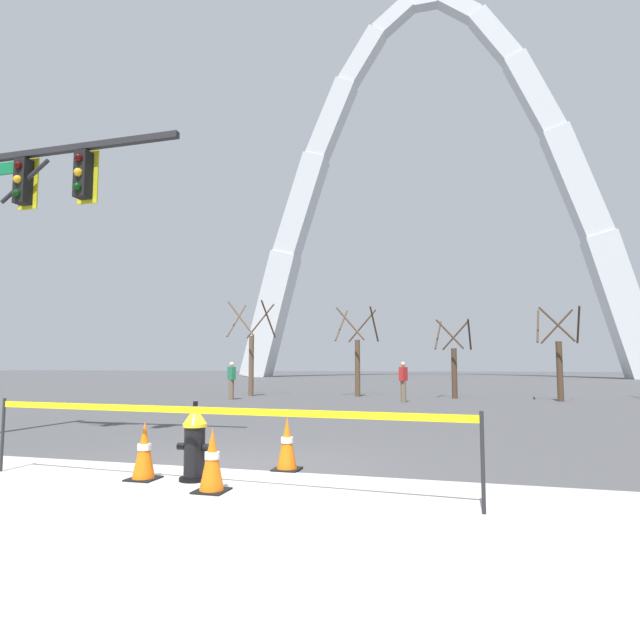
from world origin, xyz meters
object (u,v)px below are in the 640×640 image
Objects in this scene: traffic_cone_mid_sidewalk at (212,460)px; pedestrian_walking_left at (403,381)px; traffic_cone_curb_edge at (287,444)px; pedestrian_standing_center at (231,380)px; traffic_cone_by_hydrant at (144,451)px; fire_hydrant at (195,443)px; traffic_signal_gantry at (10,231)px; monument_arch at (429,204)px.

pedestrian_walking_left reaches higher than traffic_cone_mid_sidewalk.
pedestrian_standing_center is at bearing 117.80° from traffic_cone_curb_edge.
traffic_cone_curb_edge is (0.43, 1.39, 0.00)m from traffic_cone_mid_sidewalk.
traffic_cone_by_hydrant is 0.46× the size of pedestrian_walking_left.
fire_hydrant is at bearing -94.26° from pedestrian_walking_left.
pedestrian_standing_center reaches higher than traffic_cone_mid_sidewalk.
traffic_cone_mid_sidewalk is 0.12× the size of traffic_signal_gantry.
traffic_cone_by_hydrant is at bearing -146.01° from traffic_cone_curb_edge.
pedestrian_walking_left is at bearing -88.71° from monument_arch.
traffic_cone_by_hydrant is 14.77m from pedestrian_walking_left.
monument_arch is at bearing 84.22° from traffic_signal_gantry.
traffic_cone_by_hydrant is at bearing -90.83° from monument_arch.
monument_arch is at bearing 81.27° from pedestrian_standing_center.
traffic_cone_by_hydrant is 1.00× the size of traffic_cone_mid_sidewalk.
fire_hydrant is 0.02× the size of monument_arch.
pedestrian_standing_center is (-6.31, -41.08, -19.82)m from monument_arch.
monument_arch is (-0.75, 54.46, 20.28)m from traffic_cone_curb_edge.
pedestrian_walking_left is (1.72, 14.67, 0.46)m from traffic_cone_by_hydrant.
traffic_cone_curb_edge is at bearing 45.22° from fire_hydrant.
traffic_cone_mid_sidewalk is 15.03m from pedestrian_walking_left.
traffic_cone_curb_edge is 13.63m from pedestrian_walking_left.
pedestrian_standing_center is at bearing 113.25° from fire_hydrant.
traffic_cone_by_hydrant is 1.17m from traffic_cone_mid_sidewalk.
pedestrian_walking_left reaches higher than traffic_cone_curb_edge.
traffic_cone_mid_sidewalk is 0.02× the size of monument_arch.
traffic_signal_gantry is (-6.15, 1.11, 3.71)m from traffic_cone_curb_edge.
fire_hydrant is 58.94m from monument_arch.
traffic_cone_curb_edge is 0.02× the size of monument_arch.
pedestrian_standing_center is (-6.14, 14.30, 0.35)m from fire_hydrant.
traffic_cone_by_hydrant is at bearing -69.13° from pedestrian_standing_center.
fire_hydrant is 15.56m from pedestrian_standing_center.
traffic_cone_mid_sidewalk is at bearing -65.85° from pedestrian_standing_center.
traffic_cone_by_hydrant and traffic_cone_curb_edge have the same top height.
pedestrian_walking_left reaches higher than traffic_cone_by_hydrant.
traffic_cone_mid_sidewalk is at bearing -92.30° from pedestrian_walking_left.
monument_arch is at bearing 90.78° from traffic_cone_curb_edge.
pedestrian_standing_center is at bearing 94.23° from traffic_signal_gantry.
fire_hydrant reaches higher than traffic_cone_curb_edge.
traffic_cone_mid_sidewalk is 59.42m from monument_arch.
traffic_signal_gantry reaches higher than traffic_cone_mid_sidewalk.
traffic_cone_mid_sidewalk and traffic_cone_curb_edge have the same top height.
traffic_cone_by_hydrant is 0.12× the size of traffic_signal_gantry.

